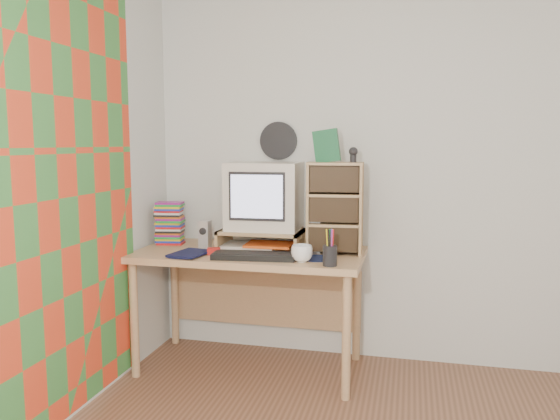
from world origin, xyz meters
The scene contains 19 objects.
back_wall centered at (0.00, 1.75, 1.25)m, with size 3.50×3.50×0.00m, color silver.
curtain centered at (-1.71, 0.48, 1.15)m, with size 2.20×2.20×0.00m, color #ED4121.
wall_disc centered at (-0.93, 1.73, 1.43)m, with size 0.25×0.25×0.02m, color black.
desk centered at (-1.03, 1.44, 0.62)m, with size 1.40×0.70×0.75m.
monitor_riser centered at (-0.98, 1.48, 0.84)m, with size 0.52×0.30×0.12m.
crt_monitor centered at (-0.97, 1.53, 1.08)m, with size 0.45×0.45×0.42m, color beige.
speaker_left centered at (-1.33, 1.41, 0.84)m, with size 0.07×0.07×0.18m, color silver.
speaker_right centered at (-0.64, 1.45, 0.86)m, with size 0.08×0.08×0.22m, color silver.
keyboard centered at (-0.94, 1.18, 0.77)m, with size 0.48×0.16×0.03m, color black.
dvd_stack centered at (-1.61, 1.50, 0.87)m, with size 0.17×0.12×0.24m, color brown, non-canonical shape.
cd_rack centered at (-0.52, 1.45, 1.03)m, with size 0.33×0.18×0.55m, color tan.
mug centered at (-0.66, 1.16, 0.80)m, with size 0.12×0.12×0.10m, color white.
diary centered at (-1.43, 1.19, 0.77)m, with size 0.22×0.17×0.04m, color #0E1134.
mousepad centered at (-0.58, 1.27, 0.75)m, with size 0.20×0.20×0.00m, color black.
pen_cup centered at (-0.49, 1.10, 0.83)m, with size 0.08×0.08×0.16m, color black, non-canonical shape.
papers centered at (-1.00, 1.47, 0.77)m, with size 0.33×0.24×0.04m, color silver, non-canonical shape.
red_box centered at (-1.21, 1.25, 0.77)m, with size 0.08×0.05×0.04m, color red.
game_box centered at (-0.57, 1.45, 1.40)m, with size 0.15×0.03×0.19m, color #1B6138.
webcam centered at (-0.41, 1.44, 1.35)m, with size 0.05×0.05×0.09m, color black, non-canonical shape.
Camera 1 is at (-0.07, -1.80, 1.42)m, focal length 35.00 mm.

